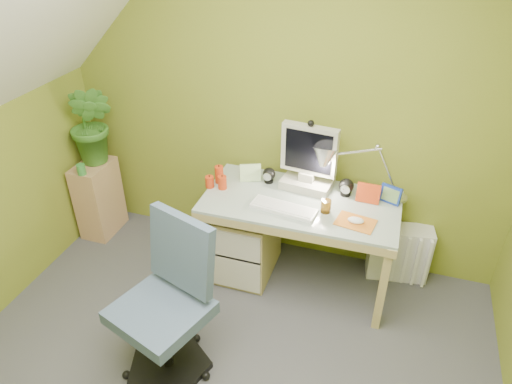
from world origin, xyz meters
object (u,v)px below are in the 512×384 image
(desk_lamp, at_px, (379,159))
(radiator, at_px, (399,252))
(potted_plant, at_px, (92,125))
(desk, at_px, (298,241))
(side_ledge, at_px, (99,198))
(task_chair, at_px, (160,310))
(monitor, at_px, (309,154))

(desk_lamp, xyz_separation_m, radiator, (0.24, 0.09, -0.77))
(desk_lamp, height_order, potted_plant, desk_lamp)
(desk, bearing_deg, desk_lamp, 21.28)
(side_ledge, height_order, potted_plant, potted_plant)
(potted_plant, height_order, task_chair, potted_plant)
(radiator, bearing_deg, potted_plant, 173.94)
(radiator, bearing_deg, task_chair, -143.65)
(monitor, xyz_separation_m, potted_plant, (-1.65, -0.04, -0.00))
(side_ledge, distance_m, task_chair, 1.58)
(task_chair, distance_m, radiator, 1.79)
(potted_plant, height_order, radiator, potted_plant)
(potted_plant, bearing_deg, task_chair, -45.58)
(desk_lamp, distance_m, side_ledge, 2.24)
(task_chair, xyz_separation_m, radiator, (1.23, 1.26, -0.27))
(desk, height_order, task_chair, task_chair)
(desk_lamp, bearing_deg, monitor, 170.34)
(task_chair, bearing_deg, monitor, 83.98)
(monitor, distance_m, potted_plant, 1.65)
(potted_plant, relative_size, radiator, 1.51)
(monitor, bearing_deg, side_ledge, -170.19)
(desk, relative_size, side_ledge, 2.06)
(potted_plant, bearing_deg, desk, -4.72)
(monitor, relative_size, desk_lamp, 0.89)
(desk_lamp, xyz_separation_m, task_chair, (-0.99, -1.17, -0.50))
(radiator, bearing_deg, desk_lamp, -168.87)
(task_chair, bearing_deg, potted_plant, 153.23)
(desk, distance_m, task_chair, 1.14)
(desk, relative_size, radiator, 3.03)
(monitor, height_order, side_ledge, monitor)
(desk_lamp, xyz_separation_m, side_ledge, (-2.14, -0.09, -0.67))
(desk_lamp, bearing_deg, side_ledge, 172.85)
(task_chair, relative_size, radiator, 2.26)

